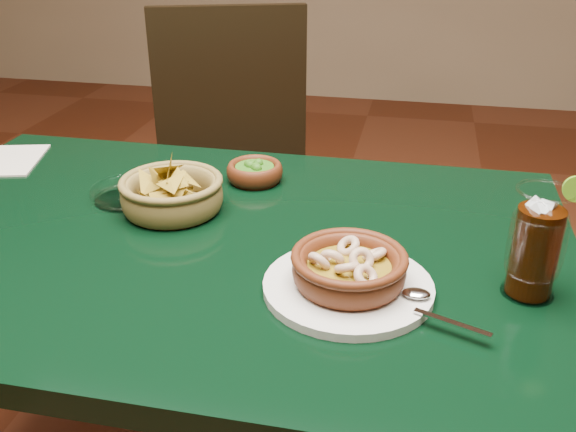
% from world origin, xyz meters
% --- Properties ---
extents(dining_table, '(1.20, 0.80, 0.75)m').
position_xyz_m(dining_table, '(0.00, 0.00, 0.65)').
color(dining_table, black).
rests_on(dining_table, ground).
extents(dining_chair, '(0.59, 0.59, 1.00)m').
position_xyz_m(dining_chair, '(-0.17, 0.71, 0.55)').
color(dining_chair, black).
rests_on(dining_chair, ground).
extents(shrimp_plate, '(0.32, 0.24, 0.08)m').
position_xyz_m(shrimp_plate, '(0.25, -0.12, 0.78)').
color(shrimp_plate, silver).
rests_on(shrimp_plate, dining_table).
extents(chip_basket, '(0.22, 0.22, 0.13)m').
position_xyz_m(chip_basket, '(-0.09, 0.08, 0.78)').
color(chip_basket, olive).
rests_on(chip_basket, dining_table).
extents(guacamole_ramekin, '(0.13, 0.13, 0.04)m').
position_xyz_m(guacamole_ramekin, '(0.02, 0.24, 0.77)').
color(guacamole_ramekin, '#471D0C').
rests_on(guacamole_ramekin, dining_table).
extents(cola_drink, '(0.16, 0.16, 0.18)m').
position_xyz_m(cola_drink, '(0.50, -0.07, 0.83)').
color(cola_drink, white).
rests_on(cola_drink, dining_table).
extents(glass_ashtray, '(0.13, 0.13, 0.03)m').
position_xyz_m(glass_ashtray, '(-0.20, 0.10, 0.76)').
color(glass_ashtray, white).
rests_on(glass_ashtray, dining_table).
extents(paper_menu, '(0.18, 0.21, 0.00)m').
position_xyz_m(paper_menu, '(-0.53, 0.23, 0.75)').
color(paper_menu, beige).
rests_on(paper_menu, dining_table).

